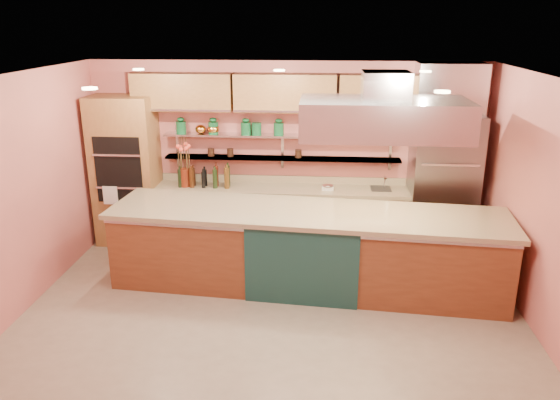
# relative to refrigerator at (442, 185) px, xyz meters

# --- Properties ---
(floor) EXTENTS (6.00, 5.00, 0.02)m
(floor) POSITION_rel_refrigerator_xyz_m (-2.35, -2.14, -1.06)
(floor) COLOR gray
(floor) RESTS_ON ground
(ceiling) EXTENTS (6.00, 5.00, 0.02)m
(ceiling) POSITION_rel_refrigerator_xyz_m (-2.35, -2.14, 1.75)
(ceiling) COLOR black
(ceiling) RESTS_ON wall_back
(wall_back) EXTENTS (6.00, 0.04, 2.80)m
(wall_back) POSITION_rel_refrigerator_xyz_m (-2.35, 0.36, 0.35)
(wall_back) COLOR #CC6960
(wall_back) RESTS_ON floor
(wall_front) EXTENTS (6.00, 0.04, 2.80)m
(wall_front) POSITION_rel_refrigerator_xyz_m (-2.35, -4.64, 0.35)
(wall_front) COLOR #CC6960
(wall_front) RESTS_ON floor
(wall_left) EXTENTS (0.04, 5.00, 2.80)m
(wall_left) POSITION_rel_refrigerator_xyz_m (-5.35, -2.14, 0.35)
(wall_left) COLOR #CC6960
(wall_left) RESTS_ON floor
(wall_right) EXTENTS (0.04, 5.00, 2.80)m
(wall_right) POSITION_rel_refrigerator_xyz_m (0.65, -2.14, 0.35)
(wall_right) COLOR #CC6960
(wall_right) RESTS_ON floor
(oven_stack) EXTENTS (0.95, 0.64, 2.30)m
(oven_stack) POSITION_rel_refrigerator_xyz_m (-4.80, 0.04, 0.10)
(oven_stack) COLOR #986537
(oven_stack) RESTS_ON floor
(refrigerator) EXTENTS (0.95, 0.72, 2.10)m
(refrigerator) POSITION_rel_refrigerator_xyz_m (0.00, 0.00, 0.00)
(refrigerator) COLOR slate
(refrigerator) RESTS_ON floor
(back_counter) EXTENTS (3.84, 0.64, 0.93)m
(back_counter) POSITION_rel_refrigerator_xyz_m (-2.40, 0.06, -0.58)
(back_counter) COLOR #9E795F
(back_counter) RESTS_ON floor
(wall_shelf_lower) EXTENTS (3.60, 0.26, 0.03)m
(wall_shelf_lower) POSITION_rel_refrigerator_xyz_m (-2.40, 0.23, 0.30)
(wall_shelf_lower) COLOR silver
(wall_shelf_lower) RESTS_ON wall_back
(wall_shelf_upper) EXTENTS (3.60, 0.26, 0.03)m
(wall_shelf_upper) POSITION_rel_refrigerator_xyz_m (-2.40, 0.23, 0.65)
(wall_shelf_upper) COLOR silver
(wall_shelf_upper) RESTS_ON wall_back
(upper_cabinets) EXTENTS (4.60, 0.36, 0.55)m
(upper_cabinets) POSITION_rel_refrigerator_xyz_m (-2.35, 0.18, 1.30)
(upper_cabinets) COLOR #986537
(upper_cabinets) RESTS_ON wall_back
(range_hood) EXTENTS (2.00, 1.00, 0.45)m
(range_hood) POSITION_rel_refrigerator_xyz_m (-1.06, -1.32, 1.20)
(range_hood) COLOR silver
(range_hood) RESTS_ON ceiling
(ceiling_downlights) EXTENTS (4.00, 2.80, 0.02)m
(ceiling_downlights) POSITION_rel_refrigerator_xyz_m (-2.35, -1.94, 1.72)
(ceiling_downlights) COLOR #FFE5A5
(ceiling_downlights) RESTS_ON ceiling
(island) EXTENTS (5.09, 1.53, 1.05)m
(island) POSITION_rel_refrigerator_xyz_m (-1.96, -1.32, -0.53)
(island) COLOR brown
(island) RESTS_ON floor
(flower_vase) EXTENTS (0.21, 0.21, 0.28)m
(flower_vase) POSITION_rel_refrigerator_xyz_m (-3.88, 0.01, 0.02)
(flower_vase) COLOR maroon
(flower_vase) RESTS_ON back_counter
(oil_bottle_cluster) EXTENTS (0.88, 0.43, 0.27)m
(oil_bottle_cluster) POSITION_rel_refrigerator_xyz_m (-3.58, 0.01, 0.02)
(oil_bottle_cluster) COLOR black
(oil_bottle_cluster) RESTS_ON back_counter
(kitchen_scale) EXTENTS (0.20, 0.17, 0.10)m
(kitchen_scale) POSITION_rel_refrigerator_xyz_m (-1.69, 0.01, -0.07)
(kitchen_scale) COLOR silver
(kitchen_scale) RESTS_ON back_counter
(bar_faucet) EXTENTS (0.03, 0.03, 0.20)m
(bar_faucet) POSITION_rel_refrigerator_xyz_m (-0.84, 0.11, -0.02)
(bar_faucet) COLOR silver
(bar_faucet) RESTS_ON back_counter
(copper_kettle) EXTENTS (0.17, 0.17, 0.13)m
(copper_kettle) POSITION_rel_refrigerator_xyz_m (-3.65, 0.23, 0.73)
(copper_kettle) COLOR orange
(copper_kettle) RESTS_ON wall_shelf_upper
(green_canister) EXTENTS (0.19, 0.19, 0.18)m
(green_canister) POSITION_rel_refrigerator_xyz_m (-2.79, 0.23, 0.75)
(green_canister) COLOR #104D26
(green_canister) RESTS_ON wall_shelf_upper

